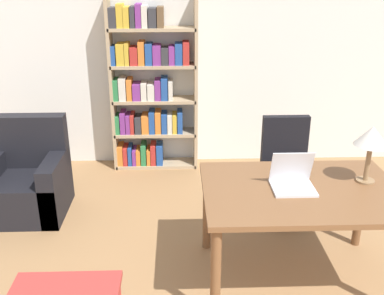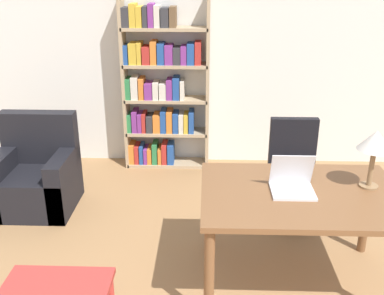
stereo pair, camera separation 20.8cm
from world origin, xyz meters
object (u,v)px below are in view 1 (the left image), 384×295
desk (301,201)px  table_lamp (372,138)px  office_chair (286,174)px  bookshelf (148,89)px  armchair (26,183)px  laptop (292,180)px

desk → table_lamp: size_ratio=3.30×
office_chair → bookshelf: bearing=139.3°
desk → office_chair: 1.08m
desk → armchair: armchair is taller
office_chair → table_lamp: bearing=-69.2°
table_lamp → office_chair: bearing=110.8°
table_lamp → armchair: (-2.87, 1.02, -0.81)m
desk → office_chair: bearing=82.0°
office_chair → desk: bearing=-98.0°
laptop → table_lamp: table_lamp is taller
table_lamp → armchair: table_lamp is taller
armchair → laptop: bearing=-25.6°
desk → armchair: size_ratio=1.54×
desk → laptop: size_ratio=4.73×
laptop → desk: bearing=-17.9°
laptop → armchair: 2.61m
desk → laptop: bearing=162.1°
laptop → bookshelf: size_ratio=0.15×
laptop → office_chair: bearing=78.0°
table_lamp → laptop: bearing=-172.0°
bookshelf → table_lamp: bearing=-50.8°
table_lamp → office_chair: size_ratio=0.46×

